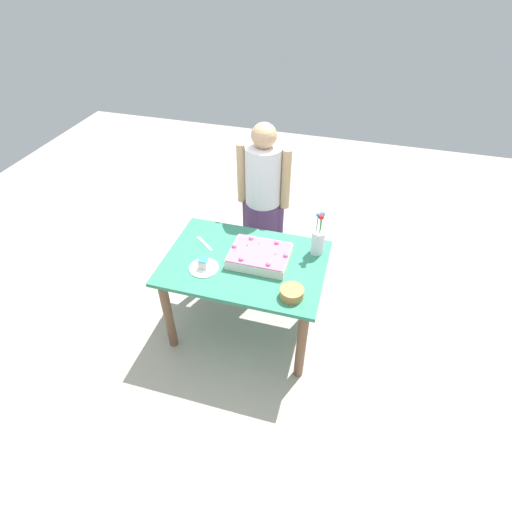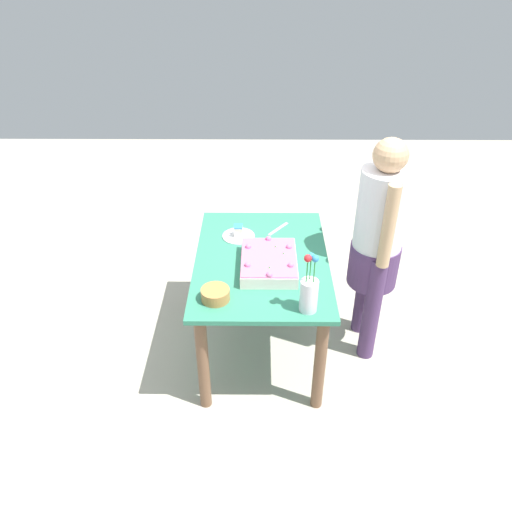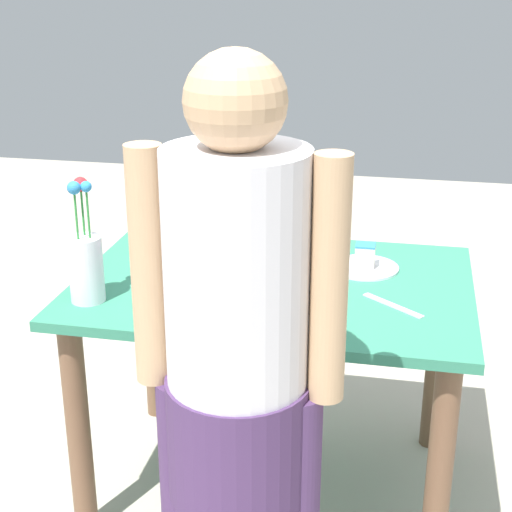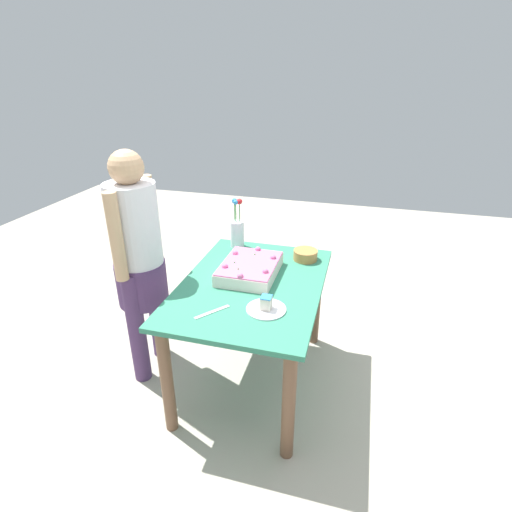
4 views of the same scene
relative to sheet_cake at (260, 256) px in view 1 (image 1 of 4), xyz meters
name	(u,v)px [view 1 (image 1 of 4)]	position (x,y,z in m)	size (l,w,h in m)	color
ground_plane	(246,326)	(0.10, 0.04, -0.77)	(8.00, 8.00, 0.00)	#AEA695
dining_table	(245,274)	(0.10, 0.04, -0.17)	(1.18, 0.82, 0.73)	#317D5F
sheet_cake	(260,256)	(0.00, 0.00, 0.00)	(0.43, 0.33, 0.11)	white
serving_plate_with_slice	(204,266)	(0.36, 0.20, -0.02)	(0.21, 0.21, 0.08)	white
cake_knife	(205,243)	(0.46, -0.07, -0.04)	(0.21, 0.02, 0.00)	silver
flower_vase	(318,240)	(-0.39, -0.20, 0.07)	(0.10, 0.10, 0.36)	silver
fruit_bowl	(292,293)	(-0.30, 0.30, -0.01)	(0.16, 0.16, 0.07)	#B6793F
person_standing	(263,196)	(0.15, -0.67, 0.08)	(0.45, 0.31, 1.49)	#49305A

